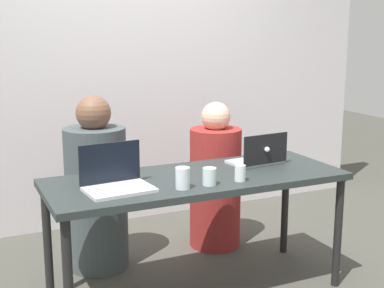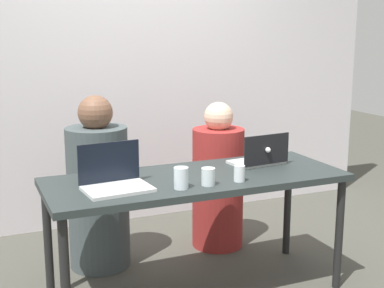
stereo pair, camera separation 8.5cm
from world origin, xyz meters
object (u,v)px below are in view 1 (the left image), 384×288
person_on_right (215,183)px  laptop_back_right (259,157)px  water_glass_left (183,179)px  water_glass_right (240,174)px  water_glass_center (209,178)px  person_on_left (96,193)px  laptop_front_left (116,180)px

person_on_right → laptop_back_right: person_on_right is taller
water_glass_left → water_glass_right: bearing=0.3°
laptop_back_right → water_glass_center: laptop_back_right is taller
water_glass_left → water_glass_center: (0.16, 0.00, -0.01)m
water_glass_left → person_on_left: bearing=108.0°
person_on_left → water_glass_left: (0.27, -0.83, 0.27)m
laptop_back_right → laptop_front_left: size_ratio=0.95×
person_on_right → water_glass_right: person_on_right is taller
person_on_left → person_on_right: bearing=176.6°
water_glass_left → water_glass_center: size_ratio=1.22×
person_on_right → water_glass_center: (-0.46, -0.82, 0.30)m
water_glass_left → water_glass_right: (0.36, 0.00, -0.01)m
person_on_left → water_glass_center: person_on_left is taller
water_glass_center → water_glass_right: 0.20m
person_on_left → water_glass_right: 1.07m
person_on_left → laptop_back_right: person_on_left is taller
person_on_right → water_glass_left: person_on_right is taller
laptop_front_left → water_glass_center: size_ratio=3.86×
laptop_back_right → water_glass_center: size_ratio=3.66×
person_on_left → water_glass_left: person_on_left is taller
person_on_left → water_glass_left: 0.91m
person_on_right → water_glass_right: (-0.27, -0.82, 0.30)m
water_glass_center → water_glass_right: size_ratio=1.05×
person_on_right → water_glass_center: size_ratio=11.15×
laptop_back_right → water_glass_right: (-0.30, -0.29, -0.01)m
person_on_right → laptop_front_left: 1.22m
water_glass_left → water_glass_center: water_glass_left is taller
person_on_left → water_glass_center: 0.97m
laptop_front_left → water_glass_right: laptop_front_left is taller
person_on_right → water_glass_center: bearing=49.0°
laptop_back_right → water_glass_left: laptop_back_right is taller
laptop_back_right → water_glass_center: 0.58m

